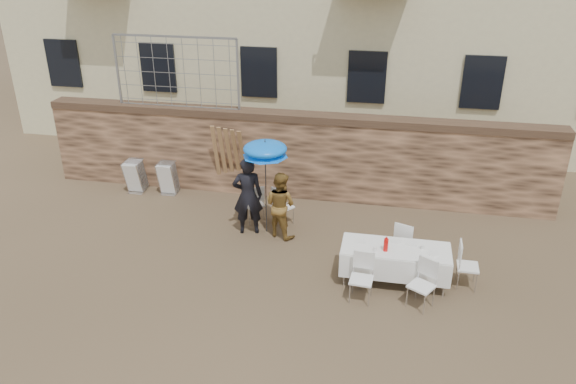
% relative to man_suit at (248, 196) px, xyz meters
% --- Properties ---
extents(ground, '(80.00, 80.00, 0.00)m').
position_rel_man_suit_xyz_m(ground, '(0.65, -2.81, -0.93)').
color(ground, brown).
rests_on(ground, ground).
extents(stone_wall, '(13.00, 0.50, 2.20)m').
position_rel_man_suit_xyz_m(stone_wall, '(0.65, 2.19, 0.17)').
color(stone_wall, brown).
rests_on(stone_wall, ground).
extents(chain_link_fence, '(3.20, 0.06, 1.80)m').
position_rel_man_suit_xyz_m(chain_link_fence, '(-2.35, 2.19, 2.17)').
color(chain_link_fence, gray).
rests_on(chain_link_fence, stone_wall).
extents(man_suit, '(0.76, 0.60, 1.86)m').
position_rel_man_suit_xyz_m(man_suit, '(0.00, 0.00, 0.00)').
color(man_suit, black).
rests_on(man_suit, ground).
extents(woman_dress, '(0.93, 0.85, 1.55)m').
position_rel_man_suit_xyz_m(woman_dress, '(0.75, 0.00, -0.15)').
color(woman_dress, '#A97A33').
rests_on(woman_dress, ground).
extents(umbrella, '(1.01, 1.01, 2.10)m').
position_rel_man_suit_xyz_m(umbrella, '(0.40, 0.10, 1.06)').
color(umbrella, '#3F3F44').
rests_on(umbrella, ground).
extents(couple_chair_left, '(0.66, 0.66, 0.96)m').
position_rel_man_suit_xyz_m(couple_chair_left, '(0.00, 0.55, -0.45)').
color(couple_chair_left, white).
rests_on(couple_chair_left, ground).
extents(couple_chair_right, '(0.67, 0.67, 0.96)m').
position_rel_man_suit_xyz_m(couple_chair_right, '(0.70, 0.55, -0.45)').
color(couple_chair_right, white).
rests_on(couple_chair_right, ground).
extents(banquet_table, '(2.10, 0.85, 0.78)m').
position_rel_man_suit_xyz_m(banquet_table, '(3.34, -1.40, -0.20)').
color(banquet_table, white).
rests_on(banquet_table, ground).
extents(soda_bottle, '(0.09, 0.09, 0.26)m').
position_rel_man_suit_xyz_m(soda_bottle, '(3.14, -1.55, -0.02)').
color(soda_bottle, red).
rests_on(soda_bottle, banquet_table).
extents(table_chair_front_left, '(0.52, 0.52, 0.96)m').
position_rel_man_suit_xyz_m(table_chair_front_left, '(2.74, -2.15, -0.45)').
color(table_chair_front_left, white).
rests_on(table_chair_front_left, ground).
extents(table_chair_front_right, '(0.66, 0.66, 0.96)m').
position_rel_man_suit_xyz_m(table_chair_front_right, '(3.84, -2.15, -0.45)').
color(table_chair_front_right, white).
rests_on(table_chair_front_right, ground).
extents(table_chair_back, '(0.62, 0.62, 0.96)m').
position_rel_man_suit_xyz_m(table_chair_back, '(3.54, -0.60, -0.45)').
color(table_chair_back, white).
rests_on(table_chair_back, ground).
extents(table_chair_side, '(0.49, 0.49, 0.96)m').
position_rel_man_suit_xyz_m(table_chair_side, '(4.74, -1.30, -0.45)').
color(table_chair_side, white).
rests_on(table_chair_side, ground).
extents(chair_stack_left, '(0.46, 0.55, 0.92)m').
position_rel_man_suit_xyz_m(chair_stack_left, '(-3.50, 1.77, -0.47)').
color(chair_stack_left, white).
rests_on(chair_stack_left, ground).
extents(chair_stack_right, '(0.46, 0.47, 0.92)m').
position_rel_man_suit_xyz_m(chair_stack_right, '(-2.60, 1.77, -0.47)').
color(chair_stack_right, white).
rests_on(chair_stack_right, ground).
extents(wood_planks, '(0.70, 0.20, 2.00)m').
position_rel_man_suit_xyz_m(wood_planks, '(-1.00, 1.84, 0.07)').
color(wood_planks, '#A37749').
rests_on(wood_planks, ground).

